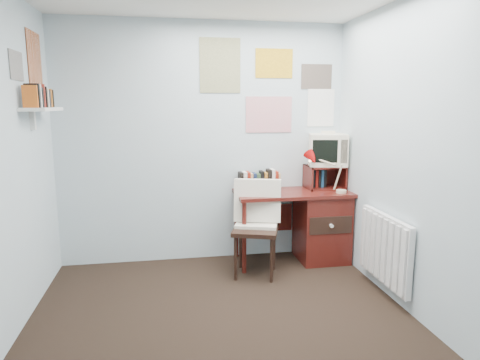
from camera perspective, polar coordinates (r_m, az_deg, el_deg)
The scene contains 13 objects.
ground at distance 3.23m, azimuth -1.46°, elevation -20.94°, with size 3.50×3.50×0.00m, color black.
back_wall at distance 4.52m, azimuth -4.87°, elevation 4.84°, with size 3.00×0.02×2.50m, color silver.
right_wall at distance 3.36m, azimuth 24.66°, elevation 2.11°, with size 0.02×3.50×2.50m, color silver.
desk at distance 4.67m, azimuth 10.14°, elevation -5.66°, with size 1.20×0.55×0.76m.
desk_chair at distance 4.18m, azimuth 2.08°, elevation -6.73°, with size 0.46×0.44×0.91m, color black.
desk_lamp at distance 4.50m, azimuth 13.43°, elevation 0.73°, with size 0.27×0.23×0.38m, color #BD0C0C.
tv_riser at distance 4.71m, azimuth 11.21°, elevation 0.42°, with size 0.40×0.30×0.25m, color #521812.
crt_tv at distance 4.70m, azimuth 11.58°, elevation 4.19°, with size 0.39×0.36×0.37m, color #ECE3C6.
book_row at distance 4.59m, azimuth 3.54°, elevation 0.15°, with size 0.60×0.14×0.22m, color #521812.
radiator at distance 3.98m, azimuth 18.76°, elevation -8.66°, with size 0.09×0.80×0.60m, color white.
wall_shelf at distance 3.96m, azimuth -24.88°, elevation 8.56°, with size 0.20×0.62×0.24m, color white.
posters_back at distance 4.62m, azimuth 3.91°, elevation 12.42°, with size 1.20×0.01×0.90m, color white.
posters_left at distance 4.00m, azimuth -26.64°, elevation 13.90°, with size 0.01×0.70×0.60m, color white.
Camera 1 is at (-0.41, -2.73, 1.67)m, focal length 32.00 mm.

